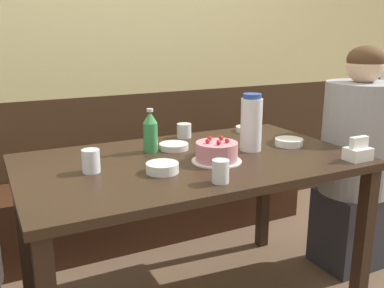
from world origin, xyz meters
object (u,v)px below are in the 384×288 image
(glass_shot_small, at_px, (184,131))
(water_pitcher, at_px, (251,123))
(bench_seat, at_px, (134,207))
(napkin_holder, at_px, (358,152))
(soju_bottle, at_px, (150,132))
(bowl_soup_white, at_px, (246,129))
(birthday_cake, at_px, (217,152))
(glass_water_tall, at_px, (91,161))
(bowl_side_dish, at_px, (174,146))
(bowl_rice_small, at_px, (162,168))
(person_pale_blue_shirt, at_px, (355,162))
(glass_tumbler_short, at_px, (221,171))
(bowl_sauce_shallow, at_px, (289,142))

(glass_shot_small, bearing_deg, water_pitcher, -64.22)
(bench_seat, bearing_deg, napkin_holder, -61.46)
(soju_bottle, height_order, bowl_soup_white, soju_bottle)
(water_pitcher, height_order, glass_shot_small, water_pitcher)
(birthday_cake, xyz_separation_m, napkin_holder, (0.57, -0.26, -0.00))
(bench_seat, distance_m, birthday_cake, 1.11)
(napkin_holder, distance_m, glass_water_tall, 1.14)
(bench_seat, distance_m, soju_bottle, 0.93)
(bench_seat, bearing_deg, bowl_side_dish, -90.54)
(bench_seat, bearing_deg, soju_bottle, -100.55)
(water_pitcher, bearing_deg, bowl_rice_small, -166.54)
(napkin_holder, relative_size, person_pale_blue_shirt, 0.09)
(bench_seat, relative_size, glass_water_tall, 25.47)
(bench_seat, xyz_separation_m, bowl_side_dish, (-0.01, -0.66, 0.57))
(bowl_soup_white, height_order, glass_tumbler_short, glass_tumbler_short)
(bench_seat, height_order, glass_water_tall, glass_water_tall)
(soju_bottle, bearing_deg, glass_shot_small, 34.70)
(bowl_side_dish, bearing_deg, glass_water_tall, -159.25)
(glass_shot_small, bearing_deg, birthday_cake, -97.75)
(water_pitcher, height_order, bowl_rice_small, water_pitcher)
(birthday_cake, relative_size, glass_water_tall, 2.33)
(soju_bottle, relative_size, bowl_soup_white, 1.69)
(birthday_cake, height_order, bowl_sauce_shallow, birthday_cake)
(bench_seat, bearing_deg, glass_shot_small, -73.69)
(birthday_cake, xyz_separation_m, bowl_sauce_shallow, (0.46, 0.08, -0.03))
(bench_seat, bearing_deg, birthday_cake, -85.29)
(water_pitcher, bearing_deg, soju_bottle, 157.06)
(soju_bottle, xyz_separation_m, napkin_holder, (0.76, -0.53, -0.06))
(glass_shot_small, relative_size, person_pale_blue_shirt, 0.06)
(person_pale_blue_shirt, bearing_deg, soju_bottle, -10.02)
(bowl_soup_white, bearing_deg, soju_bottle, -166.68)
(birthday_cake, relative_size, glass_shot_small, 2.84)
(bench_seat, bearing_deg, water_pitcher, -69.42)
(bowl_soup_white, relative_size, bowl_rice_small, 0.92)
(bowl_side_dish, height_order, glass_tumbler_short, glass_tumbler_short)
(glass_tumbler_short, bearing_deg, water_pitcher, 42.52)
(napkin_holder, bearing_deg, glass_water_tall, 161.80)
(bowl_soup_white, relative_size, bowl_side_dish, 0.87)
(birthday_cake, height_order, bowl_side_dish, birthday_cake)
(glass_tumbler_short, height_order, glass_shot_small, glass_tumbler_short)
(bowl_side_dish, xyz_separation_m, glass_tumbler_short, (-0.04, -0.50, 0.03))
(water_pitcher, bearing_deg, bowl_sauce_shallow, -3.68)
(soju_bottle, height_order, bowl_sauce_shallow, soju_bottle)
(person_pale_blue_shirt, bearing_deg, glass_shot_small, -23.56)
(birthday_cake, xyz_separation_m, bowl_rice_small, (-0.27, -0.03, -0.02))
(glass_shot_small, height_order, person_pale_blue_shirt, person_pale_blue_shirt)
(napkin_holder, xyz_separation_m, bowl_soup_white, (-0.13, 0.68, -0.02))
(bowl_side_dish, relative_size, glass_tumbler_short, 1.60)
(glass_water_tall, xyz_separation_m, glass_shot_small, (0.58, 0.35, -0.01))
(bowl_soup_white, distance_m, glass_tumbler_short, 0.86)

